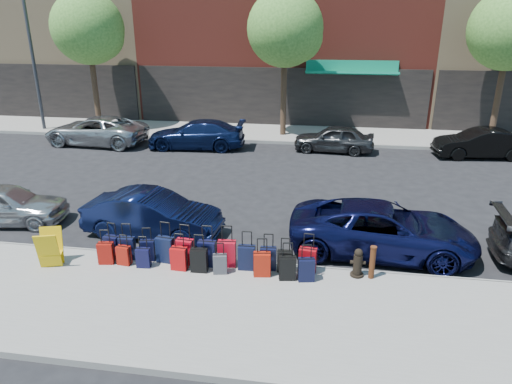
% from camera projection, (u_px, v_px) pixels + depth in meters
% --- Properties ---
extents(ground, '(120.00, 120.00, 0.00)m').
position_uv_depth(ground, '(241.00, 200.00, 15.87)').
color(ground, black).
rests_on(ground, ground).
extents(sidewalk_near, '(60.00, 4.00, 0.15)m').
position_uv_depth(sidewalk_near, '(185.00, 306.00, 9.83)').
color(sidewalk_near, gray).
rests_on(sidewalk_near, ground).
extents(sidewalk_far, '(60.00, 4.00, 0.15)m').
position_uv_depth(sidewalk_far, '(275.00, 133.00, 25.10)').
color(sidewalk_far, gray).
rests_on(sidewalk_far, ground).
extents(curb_near, '(60.00, 0.08, 0.15)m').
position_uv_depth(curb_near, '(209.00, 261.00, 11.70)').
color(curb_near, gray).
rests_on(curb_near, ground).
extents(curb_far, '(60.00, 0.08, 0.15)m').
position_uv_depth(curb_far, '(270.00, 142.00, 23.23)').
color(curb_far, gray).
rests_on(curb_far, ground).
extents(tree_left, '(3.80, 3.80, 7.27)m').
position_uv_depth(tree_left, '(91.00, 30.00, 24.19)').
color(tree_left, black).
rests_on(tree_left, sidewalk_far).
extents(tree_center, '(3.80, 3.80, 7.27)m').
position_uv_depth(tree_center, '(288.00, 31.00, 22.67)').
color(tree_center, black).
rests_on(tree_center, sidewalk_far).
extents(streetlight, '(2.59, 0.18, 8.00)m').
position_uv_depth(streetlight, '(34.00, 45.00, 24.23)').
color(streetlight, '#333338').
rests_on(streetlight, sidewalk_far).
extents(suitcase_front_0, '(0.41, 0.26, 0.93)m').
position_uv_depth(suitcase_front_0, '(112.00, 246.00, 11.67)').
color(suitcase_front_0, black).
rests_on(suitcase_front_0, sidewalk_near).
extents(suitcase_front_1, '(0.41, 0.24, 0.95)m').
position_uv_depth(suitcase_front_1, '(127.00, 248.00, 11.57)').
color(suitcase_front_1, black).
rests_on(suitcase_front_1, sidewalk_near).
extents(suitcase_front_2, '(0.39, 0.27, 0.87)m').
position_uv_depth(suitcase_front_2, '(148.00, 250.00, 11.51)').
color(suitcase_front_2, black).
rests_on(suitcase_front_2, sidewalk_near).
extents(suitcase_front_3, '(0.47, 0.30, 1.06)m').
position_uv_depth(suitcase_front_3, '(165.00, 249.00, 11.42)').
color(suitcase_front_3, black).
rests_on(suitcase_front_3, sidewalk_near).
extents(suitcase_front_4, '(0.45, 0.27, 1.03)m').
position_uv_depth(suitcase_front_4, '(185.00, 251.00, 11.35)').
color(suitcase_front_4, '#B00B1B').
rests_on(suitcase_front_4, sidewalk_near).
extents(suitcase_front_5, '(0.44, 0.25, 1.05)m').
position_uv_depth(suitcase_front_5, '(207.00, 253.00, 11.24)').
color(suitcase_front_5, black).
rests_on(suitcase_front_5, sidewalk_near).
extents(suitcase_front_6, '(0.46, 0.28, 1.06)m').
position_uv_depth(suitcase_front_6, '(227.00, 253.00, 11.22)').
color(suitcase_front_6, '#AF0B1C').
rests_on(suitcase_front_6, sidewalk_near).
extents(suitcase_front_7, '(0.42, 0.24, 0.99)m').
position_uv_depth(suitcase_front_7, '(247.00, 257.00, 11.08)').
color(suitcase_front_7, black).
rests_on(suitcase_front_7, sidewalk_near).
extents(suitcase_front_8, '(0.40, 0.24, 0.92)m').
position_uv_depth(suitcase_front_8, '(268.00, 258.00, 11.08)').
color(suitcase_front_8, black).
rests_on(suitcase_front_8, sidewalk_near).
extents(suitcase_front_9, '(0.36, 0.20, 0.87)m').
position_uv_depth(suitcase_front_9, '(285.00, 261.00, 10.98)').
color(suitcase_front_9, black).
rests_on(suitcase_front_9, sidewalk_near).
extents(suitcase_front_10, '(0.44, 0.27, 1.00)m').
position_uv_depth(suitcase_front_10, '(308.00, 260.00, 10.94)').
color(suitcase_front_10, maroon).
rests_on(suitcase_front_10, sidewalk_near).
extents(suitcase_back_0, '(0.40, 0.27, 0.89)m').
position_uv_depth(suitcase_back_0, '(106.00, 253.00, 11.36)').
color(suitcase_back_0, maroon).
rests_on(suitcase_back_0, sidewalk_near).
extents(suitcase_back_1, '(0.35, 0.23, 0.79)m').
position_uv_depth(suitcase_back_1, '(124.00, 255.00, 11.32)').
color(suitcase_back_1, '#951309').
rests_on(suitcase_back_1, sidewalk_near).
extents(suitcase_back_2, '(0.35, 0.22, 0.80)m').
position_uv_depth(suitcase_back_2, '(143.00, 258.00, 11.20)').
color(suitcase_back_2, black).
rests_on(suitcase_back_2, sidewalk_near).
extents(suitcase_back_4, '(0.40, 0.25, 0.93)m').
position_uv_depth(suitcase_back_4, '(179.00, 258.00, 11.08)').
color(suitcase_back_4, '#B30B0C').
rests_on(suitcase_back_4, sidewalk_near).
extents(suitcase_back_5, '(0.41, 0.24, 0.95)m').
position_uv_depth(suitcase_back_5, '(199.00, 260.00, 10.98)').
color(suitcase_back_5, black).
rests_on(suitcase_back_5, sidewalk_near).
extents(suitcase_back_6, '(0.36, 0.25, 0.79)m').
position_uv_depth(suitcase_back_6, '(220.00, 264.00, 10.92)').
color(suitcase_back_6, '#3F3F44').
rests_on(suitcase_back_6, sidewalk_near).
extents(suitcase_back_8, '(0.43, 0.29, 0.95)m').
position_uv_depth(suitcase_back_8, '(262.00, 264.00, 10.80)').
color(suitcase_back_8, '#9E190A').
rests_on(suitcase_back_8, sidewalk_near).
extents(suitcase_back_9, '(0.42, 0.28, 0.92)m').
position_uv_depth(suitcase_back_9, '(287.00, 268.00, 10.65)').
color(suitcase_back_9, black).
rests_on(suitcase_back_9, sidewalk_near).
extents(suitcase_back_10, '(0.41, 0.29, 0.90)m').
position_uv_depth(suitcase_back_10, '(306.00, 270.00, 10.59)').
color(suitcase_back_10, black).
rests_on(suitcase_back_10, sidewalk_near).
extents(fire_hydrant, '(0.36, 0.32, 0.71)m').
position_uv_depth(fire_hydrant, '(358.00, 263.00, 10.77)').
color(fire_hydrant, black).
rests_on(fire_hydrant, sidewalk_near).
extents(bollard, '(0.15, 0.15, 0.82)m').
position_uv_depth(bollard, '(372.00, 262.00, 10.65)').
color(bollard, '#38190C').
rests_on(bollard, sidewalk_near).
extents(display_rack, '(0.66, 0.70, 0.93)m').
position_uv_depth(display_rack, '(50.00, 249.00, 11.19)').
color(display_rack, '#E2B40C').
rests_on(display_rack, sidewalk_near).
extents(car_near_0, '(3.82, 1.96, 1.24)m').
position_uv_depth(car_near_0, '(5.00, 204.00, 13.89)').
color(car_near_0, '#B1B4B9').
rests_on(car_near_0, ground).
extents(car_near_1, '(4.04, 1.68, 1.30)m').
position_uv_depth(car_near_1, '(153.00, 215.00, 13.07)').
color(car_near_1, '#0B1334').
rests_on(car_near_1, ground).
extents(car_near_2, '(4.98, 2.50, 1.35)m').
position_uv_depth(car_near_2, '(382.00, 229.00, 12.09)').
color(car_near_2, '#0D103A').
rests_on(car_near_2, ground).
extents(car_far_0, '(5.23, 2.66, 1.42)m').
position_uv_depth(car_far_0, '(96.00, 130.00, 22.90)').
color(car_far_0, '#B2B4B9').
rests_on(car_far_0, ground).
extents(car_far_1, '(4.84, 2.24, 1.37)m').
position_uv_depth(car_far_1, '(196.00, 134.00, 22.19)').
color(car_far_1, '#0E183D').
rests_on(car_far_1, ground).
extents(car_far_2, '(3.85, 1.81, 1.27)m').
position_uv_depth(car_far_2, '(334.00, 139.00, 21.61)').
color(car_far_2, '#2E2E31').
rests_on(car_far_2, ground).
extents(car_far_3, '(4.16, 1.83, 1.33)m').
position_uv_depth(car_far_3, '(480.00, 143.00, 20.64)').
color(car_far_3, black).
rests_on(car_far_3, ground).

